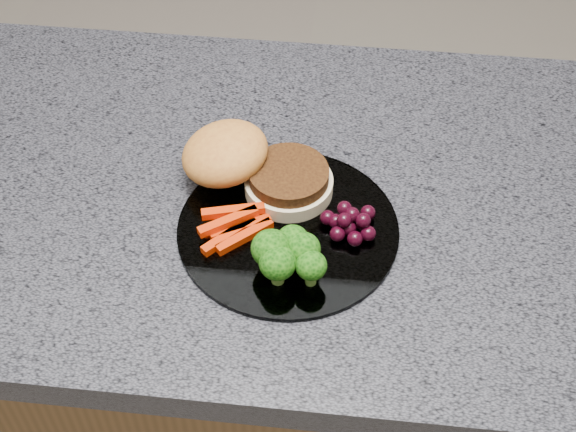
{
  "coord_description": "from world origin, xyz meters",
  "views": [
    {
      "loc": [
        0.17,
        -0.68,
        1.61
      ],
      "look_at": [
        0.1,
        -0.07,
        0.93
      ],
      "focal_mm": 50.0,
      "sensor_mm": 36.0,
      "label": 1
    }
  ],
  "objects_px": {
    "island_cabinet": "(234,378)",
    "burger": "(248,166)",
    "plate": "(288,229)",
    "grape_bunch": "(351,222)"
  },
  "relations": [
    {
      "from": "island_cabinet",
      "to": "grape_bunch",
      "type": "xyz_separation_m",
      "value": [
        0.17,
        -0.06,
        0.49
      ]
    },
    {
      "from": "island_cabinet",
      "to": "burger",
      "type": "height_order",
      "value": "burger"
    },
    {
      "from": "plate",
      "to": "grape_bunch",
      "type": "distance_m",
      "value": 0.07
    },
    {
      "from": "plate",
      "to": "burger",
      "type": "relative_size",
      "value": 1.32
    },
    {
      "from": "island_cabinet",
      "to": "burger",
      "type": "xyz_separation_m",
      "value": [
        0.04,
        0.0,
        0.5
      ]
    },
    {
      "from": "island_cabinet",
      "to": "burger",
      "type": "bearing_deg",
      "value": 3.42
    },
    {
      "from": "burger",
      "to": "grape_bunch",
      "type": "xyz_separation_m",
      "value": [
        0.13,
        -0.07,
        -0.01
      ]
    },
    {
      "from": "plate",
      "to": "burger",
      "type": "height_order",
      "value": "burger"
    },
    {
      "from": "burger",
      "to": "grape_bunch",
      "type": "bearing_deg",
      "value": -21.82
    },
    {
      "from": "plate",
      "to": "island_cabinet",
      "type": "bearing_deg",
      "value": 145.22
    }
  ]
}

